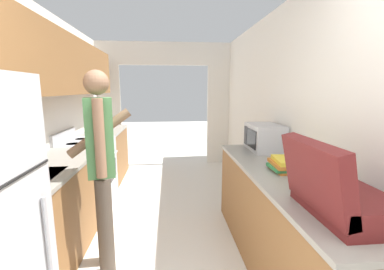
{
  "coord_description": "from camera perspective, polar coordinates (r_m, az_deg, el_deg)",
  "views": [
    {
      "loc": [
        0.08,
        -0.58,
        1.57
      ],
      "look_at": [
        0.39,
        2.8,
        0.96
      ],
      "focal_mm": 24.0,
      "sensor_mm": 36.0,
      "label": 1
    }
  ],
  "objects": [
    {
      "name": "suitcase",
      "position": [
        1.63,
        29.23,
        -11.17
      ],
      "size": [
        0.46,
        0.57,
        0.43
      ],
      "color": "#5B1919",
      "rests_on": "counter_right"
    },
    {
      "name": "wall_far_with_doorway",
      "position": [
        5.37,
        -6.12,
        8.82
      ],
      "size": [
        3.09,
        0.06,
        2.5
      ],
      "color": "white",
      "rests_on": "ground_plane"
    },
    {
      "name": "range_oven",
      "position": [
        3.85,
        -21.99,
        -7.59
      ],
      "size": [
        0.66,
        0.76,
        1.02
      ],
      "color": "#B7B7BC",
      "rests_on": "ground_plane"
    },
    {
      "name": "counter_left",
      "position": [
        3.58,
        -23.51,
        -9.11
      ],
      "size": [
        0.62,
        3.65,
        0.88
      ],
      "color": "brown",
      "rests_on": "ground_plane"
    },
    {
      "name": "book_stack",
      "position": [
        2.33,
        19.9,
        -6.23
      ],
      "size": [
        0.24,
        0.32,
        0.11
      ],
      "color": "#C67028",
      "rests_on": "counter_right"
    },
    {
      "name": "wall_left",
      "position": [
        3.07,
        -32.0,
        7.53
      ],
      "size": [
        0.38,
        7.15,
        2.5
      ],
      "color": "white",
      "rests_on": "ground_plane"
    },
    {
      "name": "microwave",
      "position": [
        3.03,
        15.77,
        -0.52
      ],
      "size": [
        0.34,
        0.49,
        0.3
      ],
      "color": "#B7B7BC",
      "rests_on": "counter_right"
    },
    {
      "name": "person",
      "position": [
        2.28,
        -19.44,
        -6.76
      ],
      "size": [
        0.55,
        0.43,
        1.72
      ],
      "rotation": [
        0.0,
        0.0,
        1.82
      ],
      "color": "#4C4238",
      "rests_on": "ground_plane"
    },
    {
      "name": "wall_right",
      "position": [
        2.71,
        23.47,
        2.52
      ],
      "size": [
        0.06,
        7.15,
        2.5
      ],
      "color": "white",
      "rests_on": "ground_plane"
    },
    {
      "name": "knife",
      "position": [
        4.19,
        -19.48,
        0.19
      ],
      "size": [
        0.04,
        0.31,
        0.02
      ],
      "rotation": [
        0.0,
        0.0,
        -0.03
      ],
      "color": "#B7B7BC",
      "rests_on": "counter_left"
    },
    {
      "name": "counter_right",
      "position": [
        2.47,
        19.43,
        -17.62
      ],
      "size": [
        0.62,
        2.24,
        0.88
      ],
      "color": "brown",
      "rests_on": "ground_plane"
    }
  ]
}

